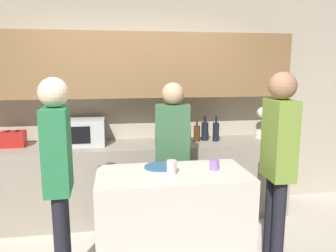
# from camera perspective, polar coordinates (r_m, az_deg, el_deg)

# --- Properties ---
(back_wall) EXTENTS (6.40, 0.40, 2.70)m
(back_wall) POSITION_cam_1_polar(r_m,az_deg,el_deg) (4.07, -5.65, 6.41)
(back_wall) COLOR #B2A893
(back_wall) RESTS_ON ground_plane
(back_counter) EXTENTS (3.60, 0.62, 0.91)m
(back_counter) POSITION_cam_1_polar(r_m,az_deg,el_deg) (4.02, -5.13, -9.42)
(back_counter) COLOR gray
(back_counter) RESTS_ON ground_plane
(kitchen_island) EXTENTS (1.26, 0.63, 0.94)m
(kitchen_island) POSITION_cam_1_polar(r_m,az_deg,el_deg) (2.94, 0.81, -16.79)
(kitchen_island) COLOR beige
(kitchen_island) RESTS_ON ground_plane
(microwave) EXTENTS (0.52, 0.39, 0.30)m
(microwave) POSITION_cam_1_polar(r_m,az_deg,el_deg) (3.94, -14.74, -0.98)
(microwave) COLOR #B7BABC
(microwave) RESTS_ON back_counter
(toaster) EXTENTS (0.26, 0.16, 0.18)m
(toaster) POSITION_cam_1_polar(r_m,az_deg,el_deg) (4.10, -25.35, -2.06)
(toaster) COLOR #B21E19
(toaster) RESTS_ON back_counter
(potted_plant) EXTENTS (0.14, 0.14, 0.39)m
(potted_plant) POSITION_cam_1_polar(r_m,az_deg,el_deg) (4.32, 15.98, 0.57)
(potted_plant) COLOR silver
(potted_plant) RESTS_ON back_counter
(bottle_0) EXTENTS (0.09, 0.09, 0.28)m
(bottle_0) POSITION_cam_1_polar(r_m,az_deg,el_deg) (3.87, -1.63, -1.53)
(bottle_0) COLOR black
(bottle_0) RESTS_ON back_counter
(bottle_1) EXTENTS (0.09, 0.09, 0.24)m
(bottle_1) POSITION_cam_1_polar(r_m,az_deg,el_deg) (3.88, 0.15, -1.69)
(bottle_1) COLOR maroon
(bottle_1) RESTS_ON back_counter
(bottle_2) EXTENTS (0.07, 0.07, 0.27)m
(bottle_2) POSITION_cam_1_polar(r_m,az_deg,el_deg) (3.95, 1.59, -1.29)
(bottle_2) COLOR silver
(bottle_2) RESTS_ON back_counter
(bottle_3) EXTENTS (0.09, 0.09, 0.29)m
(bottle_3) POSITION_cam_1_polar(r_m,az_deg,el_deg) (3.91, 3.42, -1.31)
(bottle_3) COLOR silver
(bottle_3) RESTS_ON back_counter
(bottle_4) EXTENTS (0.08, 0.08, 0.26)m
(bottle_4) POSITION_cam_1_polar(r_m,az_deg,el_deg) (4.00, 5.04, -1.24)
(bottle_4) COLOR #472814
(bottle_4) RESTS_ON back_counter
(bottle_5) EXTENTS (0.09, 0.09, 0.31)m
(bottle_5) POSITION_cam_1_polar(r_m,az_deg,el_deg) (4.06, 6.43, -0.84)
(bottle_5) COLOR black
(bottle_5) RESTS_ON back_counter
(bottle_6) EXTENTS (0.08, 0.08, 0.31)m
(bottle_6) POSITION_cam_1_polar(r_m,az_deg,el_deg) (4.04, 8.33, -0.93)
(bottle_6) COLOR black
(bottle_6) RESTS_ON back_counter
(plate_on_island) EXTENTS (0.26, 0.26, 0.01)m
(plate_on_island) POSITION_cam_1_polar(r_m,az_deg,el_deg) (2.88, -1.54, -7.11)
(plate_on_island) COLOR #2D5684
(plate_on_island) RESTS_ON kitchen_island
(cup_0) EXTENTS (0.08, 0.08, 0.11)m
(cup_0) POSITION_cam_1_polar(r_m,az_deg,el_deg) (2.71, 0.63, -7.17)
(cup_0) COLOR beige
(cup_0) RESTS_ON kitchen_island
(cup_1) EXTENTS (0.08, 0.08, 0.09)m
(cup_1) POSITION_cam_1_polar(r_m,az_deg,el_deg) (2.85, 8.07, -6.66)
(cup_1) COLOR #946BB8
(cup_1) RESTS_ON kitchen_island
(person_left) EXTENTS (0.23, 0.35, 1.77)m
(person_left) POSITION_cam_1_polar(r_m,az_deg,el_deg) (2.97, 18.68, -4.76)
(person_left) COLOR black
(person_left) RESTS_ON ground_plane
(person_center) EXTENTS (0.23, 0.35, 1.73)m
(person_center) POSITION_cam_1_polar(r_m,az_deg,el_deg) (2.70, -18.61, -6.80)
(person_center) COLOR black
(person_center) RESTS_ON ground_plane
(person_right) EXTENTS (0.37, 0.25, 1.66)m
(person_right) POSITION_cam_1_polar(r_m,az_deg,el_deg) (3.31, 0.82, -4.09)
(person_right) COLOR black
(person_right) RESTS_ON ground_plane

